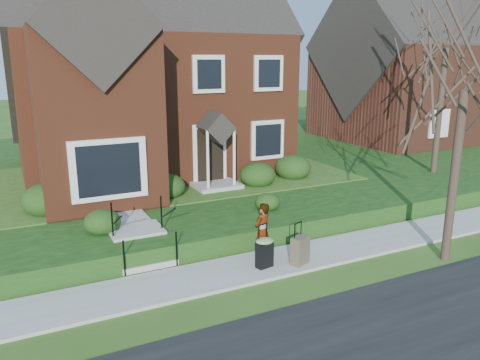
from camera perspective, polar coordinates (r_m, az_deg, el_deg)
ground at (r=12.01m, az=2.22°, el=-10.61°), size 120.00×120.00×0.00m
sidewalk at (r=11.99m, az=2.22°, el=-10.44°), size 60.00×1.60×0.08m
terrace at (r=22.93m, az=-1.91°, el=2.38°), size 44.00×20.00×0.60m
walkway at (r=15.46m, az=-14.99°, el=-2.82°), size 1.20×6.00×0.06m
main_house at (r=19.80m, az=-11.96°, el=14.65°), size 10.40×10.20×9.40m
neighbour_house at (r=29.53m, az=20.32°, el=13.89°), size 9.40×8.00×9.20m
front_steps at (r=12.59m, az=-12.02°, el=-7.37°), size 1.40×2.02×1.50m
foundation_shrubs at (r=15.96m, az=-5.65°, el=-0.24°), size 10.45×4.15×1.02m
woman at (r=12.08m, az=2.76°, el=-6.22°), size 0.64×0.55×1.49m
suitcase_black at (r=11.69m, az=3.01°, el=-8.60°), size 0.53×0.46×1.12m
suitcase_olive at (r=11.99m, az=7.34°, el=-8.47°), size 0.57×0.46×1.08m
tree_verge at (r=12.58m, az=25.88°, el=11.65°), size 4.79×4.79×6.84m
tree_gap at (r=20.39m, az=23.98°, el=15.80°), size 5.40×5.40×7.71m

